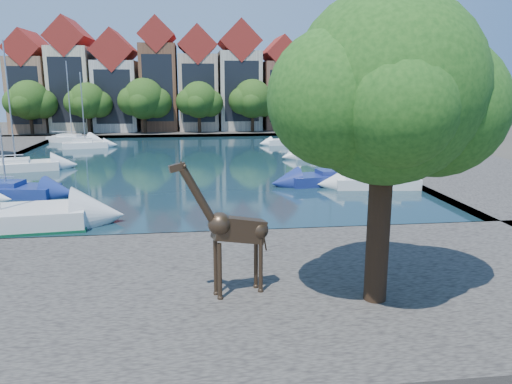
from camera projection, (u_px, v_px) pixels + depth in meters
ground at (173, 241)px, 25.78m from camera, size 160.00×160.00×0.00m
water_basin at (183, 165)px, 49.01m from camera, size 38.00×50.00×0.08m
near_quay at (166, 293)px, 18.95m from camera, size 50.00×14.00×0.50m
far_quay at (187, 131)px, 79.96m from camera, size 60.00×16.00×0.50m
right_quay at (425, 158)px, 51.94m from camera, size 14.00×52.00×0.50m
plane_tree at (389, 95)px, 16.28m from camera, size 8.32×6.40×10.62m
townhouse_west_end at (33, 85)px, 75.65m from camera, size 5.44×9.18×14.93m
townhouse_west_mid at (73, 80)px, 76.17m from camera, size 5.94×9.18×16.79m
townhouse_west_inner at (117, 85)px, 77.14m from camera, size 6.43×9.18×15.15m
townhouse_center at (159, 79)px, 77.69m from camera, size 5.44×9.18×16.93m
townhouse_east_inner at (198, 83)px, 78.54m from camera, size 5.94×9.18×15.79m
townhouse_east_mid at (239, 80)px, 79.23m from camera, size 6.43×9.18×16.65m
townhouse_east_end at (279, 87)px, 80.23m from camera, size 5.44×9.18×14.43m
far_tree_far_west at (30, 101)px, 70.94m from camera, size 7.28×5.60×7.68m
far_tree_west at (88, 102)px, 71.91m from camera, size 6.76×5.20×7.36m
far_tree_mid_west at (145, 100)px, 72.82m from camera, size 7.80×6.00×8.00m
far_tree_mid_east at (200, 101)px, 73.80m from camera, size 7.02×5.40×7.52m
far_tree_east at (253, 100)px, 74.73m from camera, size 7.54×5.80×7.84m
far_tree_far_east at (305, 101)px, 75.72m from camera, size 6.76×5.20×7.36m
giraffe_statue at (232, 230)px, 17.73m from camera, size 3.45×1.34×5.00m
sailboat_left_b at (6, 188)px, 35.38m from camera, size 7.32×3.70×12.62m
sailboat_left_c at (16, 164)px, 45.37m from camera, size 7.76×4.19×11.47m
sailboat_left_d at (85, 143)px, 60.59m from camera, size 5.49×2.82×9.00m
sailboat_left_e at (72, 138)px, 66.46m from camera, size 6.71×3.99×10.49m
sailboat_right_a at (377, 180)px, 38.14m from camera, size 6.54×2.91×11.24m
sailboat_right_b at (331, 176)px, 39.71m from camera, size 7.32×3.59×13.87m
sailboat_right_c at (316, 152)px, 53.60m from camera, size 6.25×3.92×10.02m
sailboat_right_d at (286, 140)px, 63.93m from camera, size 5.19×2.71×7.71m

